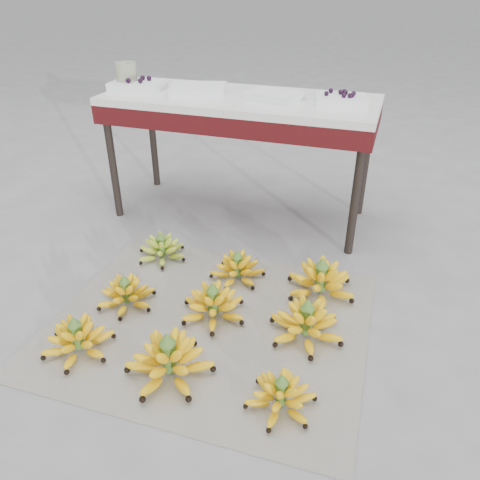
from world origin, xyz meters
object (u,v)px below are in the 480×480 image
(bunch_front_left, at_px, (78,339))
(tray_right, at_px, (274,96))
(bunch_mid_right, at_px, (306,324))
(bunch_mid_center, at_px, (213,305))
(bunch_mid_left, at_px, (126,294))
(bunch_back_left, at_px, (162,249))
(bunch_front_center, at_px, (169,360))
(bunch_back_center, at_px, (237,269))
(glass_jar, at_px, (127,76))
(vendor_table, at_px, (240,111))
(tray_far_left, at_px, (138,85))
(newspaper_mat, at_px, (210,322))
(tray_far_right, at_px, (341,99))
(tray_left, at_px, (199,89))
(bunch_back_right, at_px, (321,281))
(bunch_front_right, at_px, (281,396))

(bunch_front_left, relative_size, tray_right, 1.18)
(bunch_front_left, distance_m, bunch_mid_right, 0.86)
(bunch_mid_center, bearing_deg, bunch_mid_left, 162.23)
(bunch_back_left, bearing_deg, bunch_front_center, -38.80)
(bunch_back_center, xyz_separation_m, glass_jar, (-0.83, 0.60, 0.69))
(bunch_front_left, xyz_separation_m, vendor_table, (0.20, 1.27, 0.54))
(bunch_front_left, xyz_separation_m, bunch_back_center, (0.41, 0.64, -0.00))
(bunch_mid_left, relative_size, bunch_mid_center, 0.87)
(bunch_front_left, height_order, bunch_back_center, bunch_front_left)
(tray_far_left, bearing_deg, vendor_table, 3.83)
(newspaper_mat, height_order, tray_far_right, tray_far_right)
(bunch_mid_center, distance_m, vendor_table, 1.09)
(bunch_front_center, relative_size, bunch_back_left, 1.20)
(newspaper_mat, bearing_deg, bunch_front_left, -142.42)
(bunch_mid_right, height_order, bunch_back_center, bunch_mid_right)
(bunch_back_left, relative_size, vendor_table, 0.22)
(bunch_front_center, height_order, tray_far_right, tray_far_right)
(bunch_mid_left, xyz_separation_m, bunch_mid_right, (0.76, 0.04, 0.01))
(tray_left, distance_m, glass_jar, 0.41)
(bunch_back_center, bearing_deg, vendor_table, 89.32)
(bunch_back_right, bearing_deg, bunch_front_right, -115.44)
(vendor_table, distance_m, tray_left, 0.24)
(bunch_mid_right, relative_size, bunch_back_right, 0.91)
(newspaper_mat, bearing_deg, bunch_mid_right, 6.00)
(bunch_front_center, height_order, bunch_back_center, bunch_front_center)
(bunch_back_left, relative_size, tray_far_right, 1.15)
(newspaper_mat, xyz_separation_m, bunch_back_center, (0.01, 0.33, 0.05))
(newspaper_mat, height_order, bunch_back_right, bunch_back_right)
(bunch_front_center, bearing_deg, bunch_back_right, 42.55)
(bunch_mid_right, distance_m, bunch_back_center, 0.47)
(bunch_front_left, relative_size, bunch_back_center, 1.10)
(bunch_mid_left, xyz_separation_m, tray_left, (-0.04, 0.96, 0.64))
(bunch_front_left, relative_size, bunch_front_center, 0.92)
(bunch_back_right, height_order, tray_right, tray_right)
(bunch_mid_center, bearing_deg, bunch_mid_right, -24.07)
(vendor_table, height_order, tray_far_right, tray_far_right)
(newspaper_mat, height_order, bunch_mid_center, bunch_mid_center)
(bunch_back_left, bearing_deg, vendor_table, 93.22)
(bunch_back_center, relative_size, glass_jar, 2.26)
(bunch_front_left, height_order, bunch_front_right, bunch_front_left)
(bunch_front_left, relative_size, bunch_mid_center, 0.96)
(newspaper_mat, distance_m, bunch_front_left, 0.51)
(bunch_front_left, xyz_separation_m, bunch_mid_left, (0.02, 0.30, -0.00))
(newspaper_mat, xyz_separation_m, bunch_back_left, (-0.40, 0.37, 0.05))
(newspaper_mat, bearing_deg, bunch_mid_center, 87.47)
(glass_jar, bearing_deg, bunch_front_right, -46.12)
(bunch_front_left, height_order, bunch_mid_left, bunch_front_left)
(vendor_table, height_order, tray_right, tray_right)
(tray_left, bearing_deg, vendor_table, 3.56)
(bunch_back_left, distance_m, glass_jar, 0.98)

